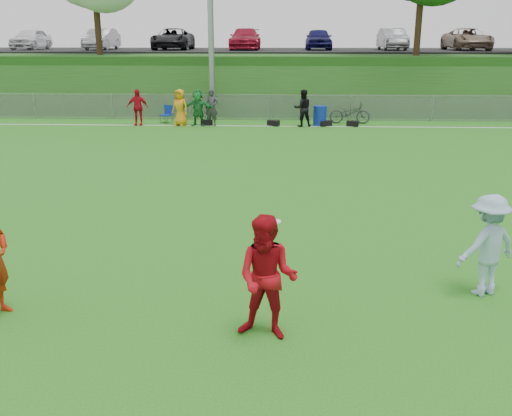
# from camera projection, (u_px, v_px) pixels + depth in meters

# --- Properties ---
(ground) EXTENTS (120.00, 120.00, 0.00)m
(ground) POSITION_uv_depth(u_px,v_px,m) (245.00, 292.00, 9.52)
(ground) COLOR #1F6715
(ground) RESTS_ON ground
(sideline_far) EXTENTS (60.00, 0.10, 0.01)m
(sideline_far) POSITION_uv_depth(u_px,v_px,m) (269.00, 126.00, 26.71)
(sideline_far) COLOR white
(sideline_far) RESTS_ON ground
(fence) EXTENTS (58.00, 0.06, 1.30)m
(fence) POSITION_uv_depth(u_px,v_px,m) (270.00, 107.00, 28.44)
(fence) COLOR gray
(fence) RESTS_ON ground
(berm) EXTENTS (120.00, 18.00, 3.00)m
(berm) POSITION_uv_depth(u_px,v_px,m) (274.00, 75.00, 38.70)
(berm) COLOR #1B4B15
(berm) RESTS_ON ground
(parking_lot) EXTENTS (120.00, 12.00, 0.10)m
(parking_lot) POSITION_uv_depth(u_px,v_px,m) (275.00, 50.00, 40.16)
(parking_lot) COLOR black
(parking_lot) RESTS_ON berm
(car_row) EXTENTS (32.04, 5.18, 1.44)m
(car_row) POSITION_uv_depth(u_px,v_px,m) (257.00, 39.00, 39.03)
(car_row) COLOR white
(car_row) RESTS_ON parking_lot
(spectator_row) EXTENTS (8.72, 0.82, 1.69)m
(spectator_row) POSITION_uv_depth(u_px,v_px,m) (208.00, 108.00, 26.59)
(spectator_row) COLOR red
(spectator_row) RESTS_ON ground
(gear_bags) EXTENTS (7.44, 0.50, 0.26)m
(gear_bags) POSITION_uv_depth(u_px,v_px,m) (289.00, 123.00, 26.73)
(gear_bags) COLOR black
(gear_bags) RESTS_ON ground
(player_red_center) EXTENTS (1.00, 0.86, 1.80)m
(player_red_center) POSITION_uv_depth(u_px,v_px,m) (267.00, 278.00, 7.86)
(player_red_center) COLOR #A60B14
(player_red_center) RESTS_ON ground
(player_blue) EXTENTS (1.26, 1.03, 1.70)m
(player_blue) POSITION_uv_depth(u_px,v_px,m) (487.00, 245.00, 9.22)
(player_blue) COLOR #93B5CC
(player_blue) RESTS_ON ground
(frisbee) EXTENTS (0.26, 0.26, 0.02)m
(frisbee) POSITION_uv_depth(u_px,v_px,m) (274.00, 222.00, 10.83)
(frisbee) COLOR silver
(frisbee) RESTS_ON ground
(recycling_bin) EXTENTS (0.70, 0.70, 0.92)m
(recycling_bin) POSITION_uv_depth(u_px,v_px,m) (320.00, 116.00, 26.75)
(recycling_bin) COLOR navy
(recycling_bin) RESTS_ON ground
(camp_chair) EXTENTS (0.61, 0.62, 0.85)m
(camp_chair) POSITION_uv_depth(u_px,v_px,m) (166.00, 118.00, 27.64)
(camp_chair) COLOR navy
(camp_chair) RESTS_ON ground
(bicycle) EXTENTS (1.96, 0.80, 1.01)m
(bicycle) POSITION_uv_depth(u_px,v_px,m) (350.00, 113.00, 27.36)
(bicycle) COLOR #2B2B2E
(bicycle) RESTS_ON ground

